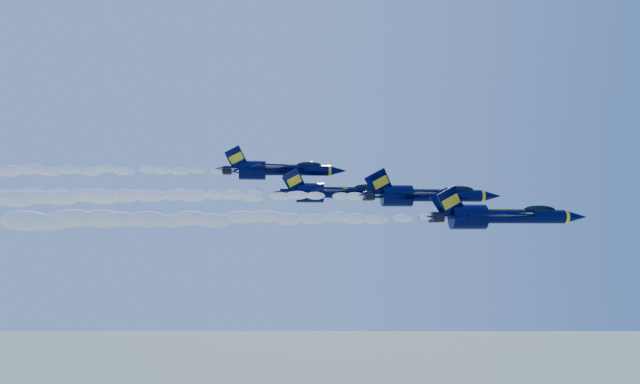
{
  "coord_description": "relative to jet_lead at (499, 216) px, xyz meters",
  "views": [
    {
      "loc": [
        -13.35,
        -80.39,
        146.11
      ],
      "look_at": [
        -5.38,
        1.76,
        152.47
      ],
      "focal_mm": 35.0,
      "sensor_mm": 36.0,
      "label": 1
    }
  ],
  "objects": [
    {
      "name": "jet_fourth",
      "position": [
        -25.62,
        20.77,
        7.56
      ],
      "size": [
        18.4,
        15.09,
        6.84
      ],
      "color": "#00032E"
    },
    {
      "name": "jet_lead",
      "position": [
        0.0,
        0.0,
        0.0
      ],
      "size": [
        19.11,
        15.67,
        7.1
      ],
      "color": "#00032E"
    },
    {
      "name": "smoke_trail_jet_third",
      "position": [
        -49.03,
        15.3,
        3.41
      ],
      "size": [
        47.59,
        2.11,
        1.9
      ],
      "primitive_type": "ellipsoid",
      "color": "white"
    },
    {
      "name": "jet_third",
      "position": [
        -17.68,
        15.3,
        3.85
      ],
      "size": [
        17.7,
        14.52,
        6.58
      ],
      "color": "#00032E"
    },
    {
      "name": "smoke_trail_jet_lead",
      "position": [
        -31.96,
        0.0,
        -0.45
      ],
      "size": [
        47.59,
        2.28,
        2.05
      ],
      "primitive_type": "ellipsoid",
      "color": "white"
    },
    {
      "name": "smoke_trail_jet_fourth",
      "position": [
        -57.28,
        20.77,
        7.11
      ],
      "size": [
        47.59,
        2.2,
        1.98
      ],
      "primitive_type": "ellipsoid",
      "color": "white"
    },
    {
      "name": "smoke_trail_jet_second",
      "position": [
        -38.41,
        8.41,
        2.59
      ],
      "size": [
        47.59,
        2.2,
        1.98
      ],
      "primitive_type": "ellipsoid",
      "color": "white"
    },
    {
      "name": "jet_second",
      "position": [
        -6.76,
        8.41,
        3.04
      ],
      "size": [
        18.38,
        15.08,
        6.83
      ],
      "color": "#00032E"
    }
  ]
}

